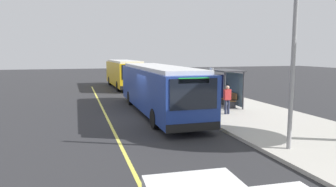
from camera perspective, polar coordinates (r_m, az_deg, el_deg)
The scene contains 10 objects.
ground_plane at distance 18.07m, azimuth -4.02°, elevation -4.46°, with size 120.00×120.00×0.00m, color #2B2B2D.
sidewalk_curb at distance 20.20m, azimuth 12.85°, elevation -3.15°, with size 44.00×6.40×0.15m, color #B7B2A8.
lane_stripe_center at distance 17.73m, azimuth -11.00°, elevation -4.80°, with size 36.00×0.14×0.01m, color #E0D64C.
transit_bus_main at distance 19.07m, azimuth -1.81°, elevation 1.11°, with size 12.28×2.65×2.95m.
transit_bus_second at distance 33.88m, azimuth -8.11°, elevation 3.81°, with size 10.25×2.82×2.95m.
bus_shelter at distance 21.23m, azimuth 10.63°, elevation 2.44°, with size 2.90×1.60×2.48m.
waiting_bench at distance 21.29m, azimuth 11.13°, elevation -1.04°, with size 1.60×0.48×0.95m.
route_sign_post at distance 17.36m, azimuth 8.02°, elevation 1.53°, with size 0.44×0.08×2.80m.
pedestrian_commuter at distance 18.48m, azimuth 10.88°, elevation -0.79°, with size 0.24×0.40×1.69m.
utility_pole at distance 12.19m, azimuth 22.07°, elevation 5.15°, with size 0.16×0.16×6.40m, color gray.
Camera 1 is at (17.26, -3.83, 3.73)m, focal length 33.02 mm.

